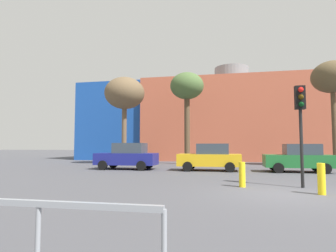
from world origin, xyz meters
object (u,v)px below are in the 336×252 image
(parked_car_0, at_px, (127,156))
(parked_car_1, at_px, (210,157))
(bare_tree_0, at_px, (187,89))
(bollard_yellow_1, at_px, (321,179))
(bollard_yellow_0, at_px, (242,175))
(parked_car_2, at_px, (299,158))
(bare_tree_2, at_px, (332,78))
(bare_tree_1, at_px, (125,94))
(traffic_light_island, at_px, (301,112))

(parked_car_0, height_order, parked_car_1, parked_car_0)
(bare_tree_0, height_order, bollard_yellow_1, bare_tree_0)
(parked_car_1, xyz_separation_m, bollard_yellow_0, (1.59, -7.09, -0.38))
(parked_car_2, relative_size, bare_tree_0, 0.49)
(bare_tree_0, height_order, bare_tree_2, bare_tree_2)
(parked_car_0, bearing_deg, bollard_yellow_0, 135.14)
(bare_tree_0, distance_m, bare_tree_1, 5.46)
(bollard_yellow_0, distance_m, bollard_yellow_1, 2.71)
(parked_car_0, bearing_deg, bare_tree_0, -118.24)
(parked_car_1, xyz_separation_m, bare_tree_0, (-2.28, 6.05, 5.72))
(traffic_light_island, relative_size, bollard_yellow_1, 3.84)
(bare_tree_0, height_order, bare_tree_1, bare_tree_0)
(parked_car_1, height_order, bare_tree_0, bare_tree_0)
(parked_car_0, xyz_separation_m, bare_tree_0, (3.25, 6.05, 5.69))
(traffic_light_island, distance_m, bollard_yellow_0, 3.24)
(parked_car_0, distance_m, bollard_yellow_1, 12.66)
(parked_car_0, xyz_separation_m, traffic_light_island, (9.33, -6.83, 1.96))
(traffic_light_island, height_order, bare_tree_1, bare_tree_1)
(parked_car_2, height_order, traffic_light_island, traffic_light_island)
(parked_car_0, bearing_deg, traffic_light_island, 143.81)
(traffic_light_island, height_order, bollard_yellow_1, traffic_light_island)
(traffic_light_island, distance_m, bare_tree_0, 14.72)
(traffic_light_island, height_order, bare_tree_2, bare_tree_2)
(parked_car_0, relative_size, bollard_yellow_0, 4.30)
(traffic_light_island, distance_m, bare_tree_1, 16.64)
(bare_tree_0, bearing_deg, parked_car_2, -38.70)
(parked_car_1, bearing_deg, parked_car_2, -180.00)
(bare_tree_2, distance_m, bollard_yellow_0, 15.45)
(bollard_yellow_0, bearing_deg, parked_car_1, 102.66)
(traffic_light_island, bearing_deg, parked_car_2, 165.59)
(parked_car_1, distance_m, bare_tree_0, 8.63)
(parked_car_0, height_order, parked_car_2, parked_car_0)
(parked_car_0, distance_m, parked_car_2, 10.80)
(traffic_light_island, relative_size, bare_tree_0, 0.48)
(bare_tree_1, bearing_deg, parked_car_0, -67.14)
(traffic_light_island, bearing_deg, parked_car_0, -128.48)
(bollard_yellow_1, bearing_deg, traffic_light_island, 97.33)
(parked_car_1, xyz_separation_m, bare_tree_1, (-7.59, 4.87, 5.21))
(parked_car_0, bearing_deg, parked_car_2, -180.00)
(bare_tree_1, height_order, bollard_yellow_0, bare_tree_1)
(bare_tree_2, bearing_deg, parked_car_0, -161.06)
(parked_car_0, xyz_separation_m, parked_car_2, (10.80, 0.00, -0.04))
(parked_car_1, bearing_deg, bollard_yellow_1, 115.60)
(bollard_yellow_0, relative_size, bollard_yellow_1, 0.94)
(traffic_light_island, relative_size, bare_tree_1, 0.51)
(bare_tree_0, bearing_deg, bare_tree_2, -5.43)
(bollard_yellow_1, bearing_deg, bare_tree_2, 69.48)
(parked_car_2, relative_size, bare_tree_1, 0.52)
(traffic_light_island, distance_m, bare_tree_2, 13.45)
(parked_car_1, height_order, bollard_yellow_0, parked_car_1)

